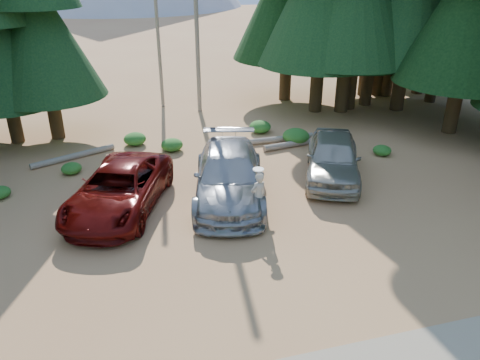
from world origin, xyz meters
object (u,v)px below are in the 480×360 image
Objects in this scene: silver_minivan_center at (229,176)px; log_mid at (280,139)px; red_pickup at (119,189)px; log_left at (74,156)px; log_right at (307,142)px; frisbee_player at (258,196)px; silver_minivan_right at (333,157)px.

log_mid is (3.84, 5.11, -0.76)m from silver_minivan_center.
log_left is at bearing 131.35° from red_pickup.
frisbee_player is at bearing -133.85° from log_right.
log_left is (-6.37, 7.55, -0.90)m from frisbee_player.
log_mid reaches higher than log_left.
log_left is at bearing 165.49° from log_right.
frisbee_player is 0.38× the size of log_right.
silver_minivan_right is at bearing -83.18° from log_mid.
silver_minivan_center reaches higher than silver_minivan_right.
silver_minivan_right is 4.87m from frisbee_player.
log_left is at bearing 151.03° from silver_minivan_center.
red_pickup is 1.12× the size of silver_minivan_right.
log_left is 0.81× the size of log_right.
red_pickup is 4.00m from silver_minivan_center.
frisbee_player reaches higher than silver_minivan_right.
silver_minivan_center is at bearing -97.06° from frisbee_player.
red_pickup is 3.23× the size of frisbee_player.
silver_minivan_right reaches higher than log_right.
silver_minivan_right is 3.86m from log_right.
frisbee_player is (0.49, -2.08, 0.14)m from silver_minivan_center.
log_right is at bearing -29.49° from log_left.
silver_minivan_right is 1.11× the size of log_right.
log_right is at bearing 47.25° from red_pickup.
silver_minivan_right is at bearing -48.79° from log_left.
log_right is (9.02, 4.27, -0.66)m from red_pickup.
log_right reaches higher than log_left.
log_right is (10.90, -1.07, 0.01)m from log_left.
frisbee_player is 0.51× the size of log_mid.
silver_minivan_right reaches higher than log_mid.
silver_minivan_right reaches higher than red_pickup.
log_mid is (7.84, 4.98, -0.67)m from red_pickup.
log_right is at bearing 55.17° from silver_minivan_center.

